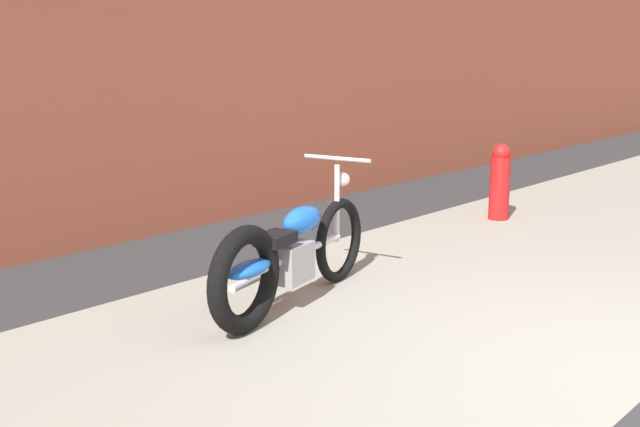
# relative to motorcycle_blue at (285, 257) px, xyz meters

# --- Properties ---
(sidewalk_slab) EXTENTS (36.00, 3.50, 0.01)m
(sidewalk_slab) POSITION_rel_motorcycle_blue_xyz_m (0.51, -0.68, -0.40)
(sidewalk_slab) COLOR gray
(sidewalk_slab) RESTS_ON ground
(motorcycle_blue) EXTENTS (1.98, 0.71, 1.03)m
(motorcycle_blue) POSITION_rel_motorcycle_blue_xyz_m (0.00, 0.00, 0.00)
(motorcycle_blue) COLOR black
(motorcycle_blue) RESTS_ON ground
(fire_hydrant) EXTENTS (0.22, 0.22, 0.84)m
(fire_hydrant) POSITION_rel_motorcycle_blue_xyz_m (3.67, 0.36, 0.03)
(fire_hydrant) COLOR red
(fire_hydrant) RESTS_ON ground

